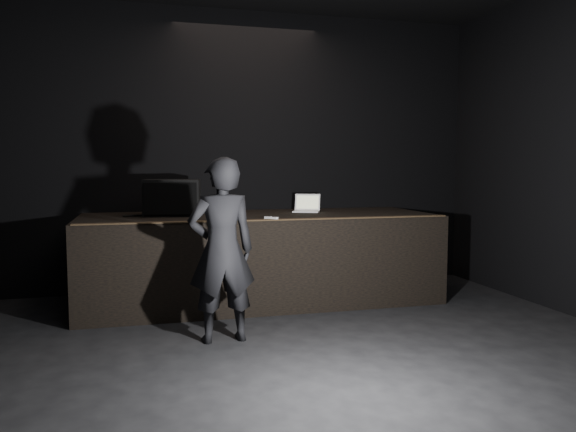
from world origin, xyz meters
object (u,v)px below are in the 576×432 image
Objects in this scene: laptop at (307,207)px; beer_can at (226,208)px; stage_riser at (259,257)px; stage_monitor at (172,198)px; person at (222,250)px.

laptop is 2.22× the size of beer_can.
beer_can is (-0.40, -0.10, 0.59)m from stage_riser.
stage_monitor is at bearing 160.79° from beer_can.
stage_monitor is 3.76× the size of beer_can.
person is at bearing -103.26° from laptop.
stage_riser is 0.72m from beer_can.
stage_monitor is 1.64m from laptop.
stage_riser is 0.89m from laptop.
stage_monitor is (-0.97, 0.10, 0.70)m from stage_riser.
stage_riser is 1.60m from person.
stage_riser is at bearing -117.73° from person.
stage_monitor is 1.69× the size of laptop.
person is at bearing -68.70° from stage_monitor.
person is at bearing -113.93° from stage_riser.
beer_can is at bearing -103.87° from person.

